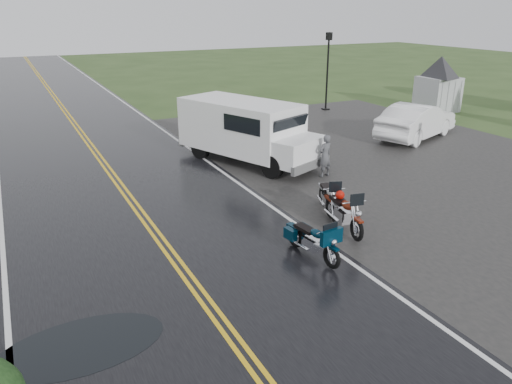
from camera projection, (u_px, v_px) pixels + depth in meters
ground at (188, 278)px, 11.60m from camera, size 120.00×120.00×0.00m
road at (104, 164)px, 19.95m from camera, size 8.00×100.00×0.04m
parking_pad at (401, 160)px, 20.42m from camera, size 14.00×24.00×0.03m
visitor_center at (440, 70)px, 29.24m from camera, size 16.00×10.00×4.80m
motorcycle_red at (357, 221)px, 13.11m from camera, size 1.16×2.28×1.28m
motorcycle_teal at (332, 249)px, 11.74m from camera, size 0.93×2.00×1.14m
motorcycle_silver at (335, 205)px, 14.25m from camera, size 1.42×2.16×1.20m
van_white at (273, 146)px, 17.82m from camera, size 4.55×6.76×2.49m
person_at_van at (325, 157)px, 18.18m from camera, size 0.64×0.49×1.56m
sedan_white at (416, 122)px, 23.47m from camera, size 5.31×3.39×1.65m
lamp_post_far_right at (327, 72)px, 29.46m from camera, size 0.39×0.39×4.57m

